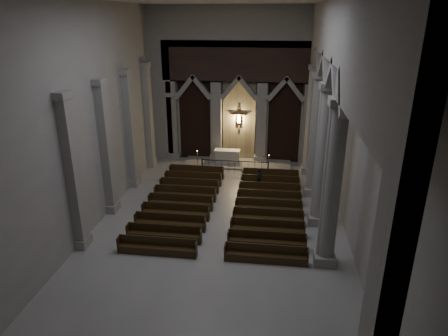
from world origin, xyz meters
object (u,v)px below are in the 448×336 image
candle_stand_right (268,168)px  worshipper (260,178)px  altar_rail (235,165)px  candle_stand_left (198,165)px  pews (224,207)px  altar (227,156)px

candle_stand_right → worshipper: candle_stand_right is taller
altar_rail → candle_stand_left: size_ratio=3.17×
altar_rail → worshipper: size_ratio=3.76×
candle_stand_left → worshipper: candle_stand_left is taller
candle_stand_right → pews: 7.30m
altar → worshipper: 5.11m
pews → candle_stand_left: bearing=113.8°
altar → candle_stand_left: bearing=-140.1°
altar → pews: bearing=-84.4°
altar_rail → worshipper: 3.10m
altar → pews: (0.81, -8.29, -0.38)m
pews → worshipper: bearing=63.7°
candle_stand_left → pews: 7.17m
candle_stand_left → candle_stand_right: bearing=3.1°
candle_stand_left → worshipper: (4.88, -2.53, 0.24)m
pews → worshipper: 4.50m
pews → worshipper: (1.99, 4.02, 0.39)m
altar_rail → candle_stand_right: size_ratio=3.68×
altar → candle_stand_left: (-2.08, -1.74, -0.23)m
altar_rail → altar: bearing=113.3°
candle_stand_left → pews: (2.89, -6.55, -0.15)m
altar_rail → candle_stand_right: bearing=10.1°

